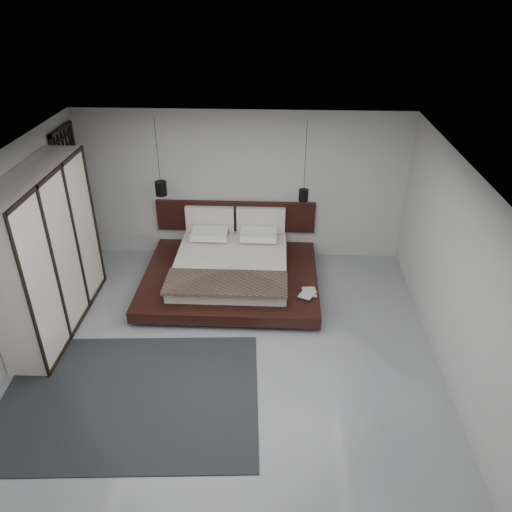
# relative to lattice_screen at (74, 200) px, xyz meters

# --- Properties ---
(floor) EXTENTS (6.00, 6.00, 0.00)m
(floor) POSITION_rel_lattice_screen_xyz_m (2.95, -2.45, -1.30)
(floor) COLOR #94979C
(floor) RESTS_ON ground
(ceiling) EXTENTS (6.00, 6.00, 0.00)m
(ceiling) POSITION_rel_lattice_screen_xyz_m (2.95, -2.45, 1.50)
(ceiling) COLOR white
(ceiling) RESTS_ON wall_back
(wall_back) EXTENTS (6.00, 0.00, 6.00)m
(wall_back) POSITION_rel_lattice_screen_xyz_m (2.95, 0.55, 0.10)
(wall_back) COLOR #B1B1AF
(wall_back) RESTS_ON floor
(wall_front) EXTENTS (6.00, 0.00, 6.00)m
(wall_front) POSITION_rel_lattice_screen_xyz_m (2.95, -5.45, 0.10)
(wall_front) COLOR #B1B1AF
(wall_front) RESTS_ON floor
(wall_left) EXTENTS (0.00, 6.00, 6.00)m
(wall_left) POSITION_rel_lattice_screen_xyz_m (-0.05, -2.45, 0.10)
(wall_left) COLOR #B1B1AF
(wall_left) RESTS_ON floor
(wall_right) EXTENTS (0.00, 6.00, 6.00)m
(wall_right) POSITION_rel_lattice_screen_xyz_m (5.95, -2.45, 0.10)
(wall_right) COLOR #B1B1AF
(wall_right) RESTS_ON floor
(lattice_screen) EXTENTS (0.05, 0.90, 2.60)m
(lattice_screen) POSITION_rel_lattice_screen_xyz_m (0.00, 0.00, 0.00)
(lattice_screen) COLOR black
(lattice_screen) RESTS_ON floor
(bed) EXTENTS (2.99, 2.48, 1.11)m
(bed) POSITION_rel_lattice_screen_xyz_m (2.83, -0.55, -1.00)
(bed) COLOR black
(bed) RESTS_ON floor
(book_lower) EXTENTS (0.24, 0.31, 0.03)m
(book_lower) POSITION_rel_lattice_screen_xyz_m (4.06, -1.23, -1.01)
(book_lower) COLOR #99724C
(book_lower) RESTS_ON bed
(book_upper) EXTENTS (0.33, 0.36, 0.02)m
(book_upper) POSITION_rel_lattice_screen_xyz_m (4.04, -1.27, -0.98)
(book_upper) COLOR #99724C
(book_upper) RESTS_ON book_lower
(pendant_left) EXTENTS (0.20, 0.20, 1.34)m
(pendant_left) POSITION_rel_lattice_screen_xyz_m (1.60, -0.06, 0.28)
(pendant_left) COLOR black
(pendant_left) RESTS_ON ceiling
(pendant_right) EXTENTS (0.17, 0.17, 1.40)m
(pendant_right) POSITION_rel_lattice_screen_xyz_m (4.06, -0.06, 0.21)
(pendant_right) COLOR black
(pendant_right) RESTS_ON ceiling
(wardrobe) EXTENTS (0.60, 2.53, 2.48)m
(wardrobe) POSITION_rel_lattice_screen_xyz_m (0.25, -1.81, -0.06)
(wardrobe) COLOR silver
(wardrobe) RESTS_ON floor
(rug) EXTENTS (3.48, 2.59, 0.01)m
(rug) POSITION_rel_lattice_screen_xyz_m (1.75, -3.36, -1.29)
(rug) COLOR black
(rug) RESTS_ON floor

